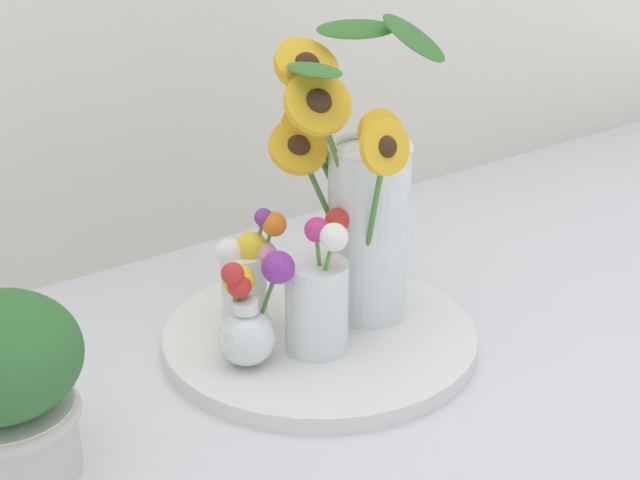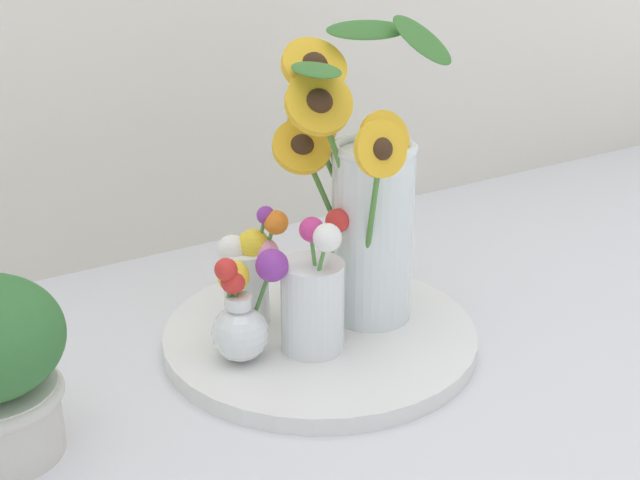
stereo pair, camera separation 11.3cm
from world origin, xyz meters
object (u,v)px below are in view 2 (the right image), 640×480
vase_small_back (249,270)px  vase_small_center (314,297)px  vase_bulb_right (242,313)px  mason_jar_sunflowers (365,206)px  serving_tray (320,337)px

vase_small_back → vase_small_center: bearing=-70.2°
vase_small_back → vase_bulb_right: bearing=-122.3°
vase_bulb_right → mason_jar_sunflowers: bearing=5.4°
mason_jar_sunflowers → vase_small_center: bearing=-158.0°
serving_tray → mason_jar_sunflowers: size_ratio=1.05×
vase_small_center → vase_bulb_right: size_ratio=1.25×
vase_small_back → mason_jar_sunflowers: bearing=-24.0°
vase_bulb_right → vase_small_back: size_ratio=0.88×
vase_small_center → vase_bulb_right: vase_small_center is taller
serving_tray → mason_jar_sunflowers: bearing=4.1°
serving_tray → vase_bulb_right: vase_bulb_right is taller
serving_tray → vase_small_center: vase_small_center is taller
mason_jar_sunflowers → vase_small_center: (-0.10, -0.04, -0.09)m
vase_small_center → vase_small_back: size_ratio=1.11×
vase_bulb_right → vase_small_back: 0.10m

